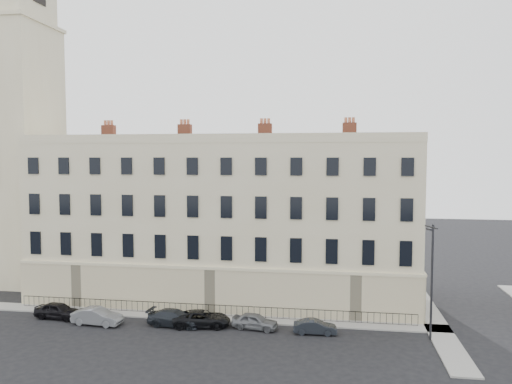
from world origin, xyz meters
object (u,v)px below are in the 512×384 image
car_c (175,318)px  car_f (315,327)px  car_b (97,316)px  car_e (255,321)px  car_a (58,310)px  streetlamp (432,277)px  car_d (202,319)px

car_c → car_f: 11.39m
car_b → car_e: bearing=-81.1°
car_a → streetlamp: size_ratio=0.46×
car_a → car_b: (4.03, -0.93, -0.00)m
car_c → car_f: (11.39, -0.06, -0.11)m
car_c → car_f: car_c is taller
car_c → car_b: bearing=100.5°
car_e → car_f: bearing=-85.8°
car_c → car_e: (6.57, 0.31, -0.03)m
car_e → streetlamp: bearing=-83.1°
car_b → streetlamp: 26.80m
car_e → car_d: bearing=99.9°
car_d → streetlamp: (17.82, -0.29, 4.22)m
car_f → car_c: bearing=87.0°
car_d → car_f: size_ratio=1.39×
car_a → car_c: 10.48m
car_a → car_d: (12.67, -0.04, -0.04)m
car_b → car_e: 13.06m
car_b → car_a: bearing=81.4°
car_d → car_e: (4.38, 0.10, -0.02)m
car_e → car_b: bearing=103.0°
car_a → car_d: bearing=-84.5°
car_d → car_f: 9.20m
car_c → streetlamp: streetlamp is taller
car_e → streetlamp: (13.44, -0.39, 4.24)m
car_c → car_e: 6.58m
car_d → car_e: car_d is taller
car_e → car_f: size_ratio=1.10×
car_c → car_f: bearing=-85.9°
car_e → car_f: car_e is taller
car_b → car_f: size_ratio=1.23×
car_a → car_b: car_a is taller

